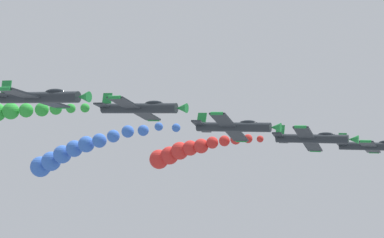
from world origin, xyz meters
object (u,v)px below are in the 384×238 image
airplane_lead (374,146)px  airplane_right_outer (40,97)px  airplane_left_inner (313,138)px  airplane_left_outer (140,108)px  airplane_right_inner (235,127)px

airplane_lead → airplane_right_outer: size_ratio=1.00×
airplane_left_inner → airplane_right_outer: (27.09, -20.86, 4.71)m
airplane_left_inner → airplane_right_outer: bearing=-37.6°
airplane_left_inner → airplane_left_outer: (17.15, -15.20, 3.71)m
airplane_right_outer → airplane_right_inner: bearing=144.1°
airplane_lead → airplane_right_inner: (18.12, -13.67, 2.86)m
airplane_right_inner → airplane_lead: bearing=143.0°
airplane_right_inner → airplane_right_outer: airplane_right_outer is taller
airplane_left_inner → airplane_left_outer: 23.21m
airplane_lead → airplane_left_inner: 11.61m
airplane_right_inner → airplane_right_outer: (18.64, -13.48, 3.15)m
airplane_right_outer → airplane_lead: bearing=143.5°
airplane_left_inner → airplane_right_outer: 34.51m
airplane_right_outer → airplane_left_outer: bearing=150.3°
airplane_lead → airplane_left_inner: size_ratio=1.00×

